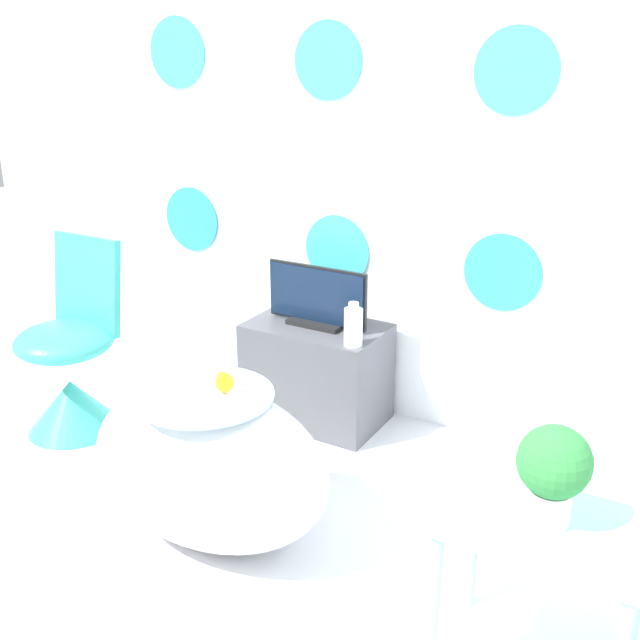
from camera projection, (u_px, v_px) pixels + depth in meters
name	position (u px, v px, depth m)	size (l,w,h in m)	color
wall_back_dotted	(335.00, 119.00, 3.16)	(4.37, 0.05, 2.60)	white
bathtub	(209.00, 463.00, 2.51)	(0.88, 0.55, 0.55)	white
rubber_duck	(224.00, 382.00, 2.39)	(0.06, 0.07, 0.07)	yellow
chair	(71.00, 371.00, 3.23)	(0.42, 0.42, 0.84)	#38B2A3
tv_cabinet	(317.00, 372.00, 3.33)	(0.59, 0.37, 0.45)	#4C4C51
tv	(317.00, 300.00, 3.21)	(0.47, 0.12, 0.26)	black
vase	(353.00, 326.00, 3.00)	(0.08, 0.08, 0.18)	white
side_table	(543.00, 549.00, 1.91)	(0.50, 0.36, 0.48)	#99E0D8
potted_plant_left	(554.00, 468.00, 1.83)	(0.18, 0.18, 0.27)	white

